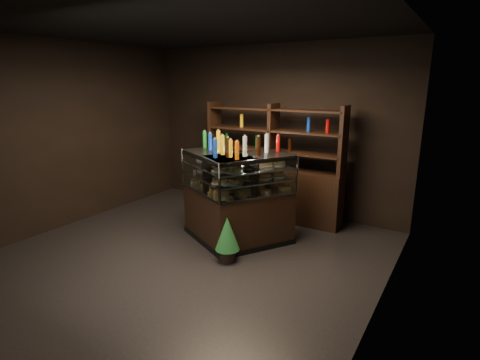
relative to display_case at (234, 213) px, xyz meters
The scene contains 7 objects.
ground 0.93m from the display_case, 110.90° to the right, with size 5.00×5.00×0.00m, color black.
room_shell 1.69m from the display_case, 110.90° to the right, with size 5.02×5.02×3.01m.
display_case is the anchor object (origin of this frame).
food_display 0.60m from the display_case, 74.30° to the right, with size 1.41×1.06×0.42m.
bottles_top 1.03m from the display_case, 105.70° to the left, with size 1.24×0.92×0.30m.
potted_conifer 0.61m from the display_case, 65.78° to the right, with size 0.33×0.33×0.71m.
back_shelving 1.30m from the display_case, 91.42° to the left, with size 2.47×0.49×2.00m.
Camera 1 is at (3.12, -3.64, 2.35)m, focal length 28.00 mm.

